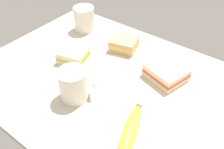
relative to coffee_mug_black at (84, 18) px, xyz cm
name	(u,v)px	position (x,y,z in cm)	size (l,w,h in cm)	color
tabletop	(112,84)	(-28.77, 19.19, -6.04)	(90.00, 64.00, 2.00)	#BCB29E
coffee_mug_black	(84,18)	(0.00, 0.00, 0.00)	(9.82, 9.90, 9.81)	silver
coffee_mug_milky	(73,84)	(-23.92, 31.18, -0.05)	(9.85, 10.11, 9.71)	silver
sandwich_main	(73,55)	(-11.29, 18.49, -2.84)	(11.10, 10.43, 4.40)	beige
sandwich_side	(166,72)	(-41.49, 7.17, -2.84)	(13.91, 13.12, 4.40)	beige
sandwich_extra	(124,44)	(-21.24, 1.87, -2.84)	(11.12, 10.45, 4.40)	tan
banana	(130,132)	(-44.97, 32.99, -3.17)	(9.65, 18.51, 3.75)	yellow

